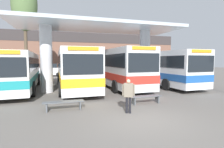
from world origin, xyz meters
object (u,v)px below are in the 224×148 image
Objects in this scene: transit_bus_left_bay at (19,69)px; transit_bus_right_bay at (116,66)px; transit_bus_center_bay at (74,68)px; poplar_tree_behind_left at (24,5)px; pedestrian_waiting at (128,93)px; waiting_bench_near_pillar at (146,98)px; transit_bus_far_right_bay at (155,67)px; parked_car_street at (49,70)px; waiting_bench_mid_platform at (64,103)px.

transit_bus_right_bay is (8.37, -0.12, 0.17)m from transit_bus_left_bay.
transit_bus_right_bay is (3.89, 0.33, 0.06)m from transit_bus_center_bay.
transit_bus_left_bay is 0.93× the size of poplar_tree_behind_left.
transit_bus_right_bay is 6.93× the size of pedestrian_waiting.
transit_bus_left_bay is 10.55m from pedestrian_waiting.
transit_bus_center_bay is 5.79× the size of waiting_bench_near_pillar.
pedestrian_waiting is (-6.55, -8.56, -0.84)m from transit_bus_far_right_bay.
waiting_bench_near_pillar is at bearing 135.33° from transit_bus_left_bay.
transit_bus_center_bay is 0.94× the size of poplar_tree_behind_left.
poplar_tree_behind_left is (-6.50, 14.03, 7.54)m from pedestrian_waiting.
poplar_tree_behind_left is (-13.05, 5.47, 6.70)m from transit_bus_far_right_bay.
transit_bus_center_bay is at bearing -74.58° from parked_car_street.
transit_bus_left_bay is 2.34× the size of parked_car_street.
transit_bus_far_right_bay is 15.66m from poplar_tree_behind_left.
transit_bus_left_bay reaches higher than pedestrian_waiting.
waiting_bench_mid_platform is (3.35, -7.10, -1.38)m from transit_bus_left_bay.
parked_car_street is (-4.51, 21.28, -0.03)m from pedestrian_waiting.
poplar_tree_behind_left reaches higher than transit_bus_left_bay.
transit_bus_left_bay is 4.50m from transit_bus_center_bay.
transit_bus_far_right_bay is 11.96m from waiting_bench_mid_platform.
pedestrian_waiting is (6.25, -8.47, -0.75)m from transit_bus_left_bay.
waiting_bench_mid_platform is (-1.13, -6.65, -1.49)m from transit_bus_center_bay.
poplar_tree_behind_left reaches higher than waiting_bench_mid_platform.
transit_bus_right_bay reaches higher than transit_bus_left_bay.
parked_car_street is (1.99, 7.25, -7.58)m from poplar_tree_behind_left.
waiting_bench_mid_platform is at bearing 35.18° from transit_bus_far_right_bay.
transit_bus_right_bay is at bearing -59.10° from parked_car_street.
transit_bus_far_right_bay is 16.88m from parked_car_street.
transit_bus_center_bay reaches higher than pedestrian_waiting.
transit_bus_far_right_bay is 8.83m from waiting_bench_near_pillar.
parked_car_street is (-1.61, 19.91, 0.60)m from waiting_bench_mid_platform.
transit_bus_center_bay is 10.16m from poplar_tree_behind_left.
pedestrian_waiting is at bearing 50.47° from transit_bus_far_right_bay.
waiting_bench_near_pillar is 1.16× the size of pedestrian_waiting.
poplar_tree_behind_left is (-8.15, 12.66, 8.18)m from waiting_bench_near_pillar.
transit_bus_left_bay reaches higher than waiting_bench_mid_platform.
waiting_bench_near_pillar is at bearing -57.24° from poplar_tree_behind_left.
transit_bus_left_bay is 6.72× the size of pedestrian_waiting.
waiting_bench_near_pillar is (-4.91, -7.19, -1.48)m from transit_bus_far_right_bay.
transit_bus_left_bay is 8.78m from poplar_tree_behind_left.
parked_car_street reaches higher than waiting_bench_mid_platform.
transit_bus_right_bay is at bearing -33.35° from poplar_tree_behind_left.
transit_bus_center_bay is (4.48, -0.45, 0.11)m from transit_bus_left_bay.
transit_bus_right_bay reaches higher than pedestrian_waiting.
transit_bus_far_right_bay reaches higher than waiting_bench_mid_platform.
transit_bus_far_right_bay is 2.59× the size of parked_car_street.
waiting_bench_near_pillar is 2.23m from pedestrian_waiting.
parked_car_street is at bearing -51.09° from transit_bus_far_right_bay.
transit_bus_center_bay is 13.57m from parked_car_street.
poplar_tree_behind_left is (-4.73, 6.01, 6.68)m from transit_bus_center_bay.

